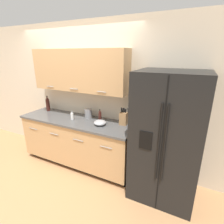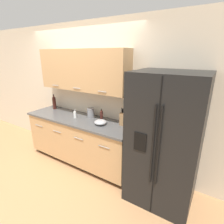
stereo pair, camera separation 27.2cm
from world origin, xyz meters
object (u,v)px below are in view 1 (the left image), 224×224
at_px(knife_block, 124,118).
at_px(mixing_bowl, 100,123).
at_px(wine_bottle, 48,104).
at_px(steel_canister, 88,114).
at_px(refrigerator, 167,138).
at_px(soap_dispenser, 72,116).
at_px(oil_bottle, 100,116).

distance_m(knife_block, mixing_bowl, 0.40).
height_order(wine_bottle, steel_canister, wine_bottle).
bearing_deg(steel_canister, mixing_bowl, -28.12).
relative_size(refrigerator, mixing_bowl, 8.89).
relative_size(refrigerator, soap_dispenser, 11.31).
bearing_deg(oil_bottle, steel_canister, 173.31).
relative_size(wine_bottle, oil_bottle, 1.46).
distance_m(knife_block, oil_bottle, 0.44).
bearing_deg(refrigerator, steel_canister, 171.47).
relative_size(knife_block, wine_bottle, 0.95).
xyz_separation_m(soap_dispenser, oil_bottle, (0.50, 0.15, 0.03)).
xyz_separation_m(refrigerator, wine_bottle, (-2.45, 0.22, 0.13)).
bearing_deg(wine_bottle, steel_canister, -0.16).
distance_m(knife_block, soap_dispenser, 0.95).
bearing_deg(knife_block, oil_bottle, -176.31).
relative_size(oil_bottle, mixing_bowl, 1.05).
bearing_deg(steel_canister, refrigerator, -8.53).
relative_size(soap_dispenser, steel_canister, 0.85).
height_order(knife_block, soap_dispenser, knife_block).
distance_m(refrigerator, mixing_bowl, 1.10).
bearing_deg(oil_bottle, soap_dispenser, -162.94).
height_order(wine_bottle, mixing_bowl, wine_bottle).
bearing_deg(wine_bottle, soap_dispenser, -13.50).
bearing_deg(wine_bottle, mixing_bowl, -8.05).
xyz_separation_m(refrigerator, steel_canister, (-1.45, 0.22, 0.07)).
height_order(refrigerator, steel_canister, refrigerator).
bearing_deg(mixing_bowl, wine_bottle, 171.95).
relative_size(wine_bottle, steel_canister, 1.65).
bearing_deg(wine_bottle, knife_block, -0.18).
bearing_deg(knife_block, mixing_bowl, -151.77).
xyz_separation_m(steel_canister, mixing_bowl, (0.35, -0.19, -0.05)).
distance_m(refrigerator, knife_block, 0.78).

